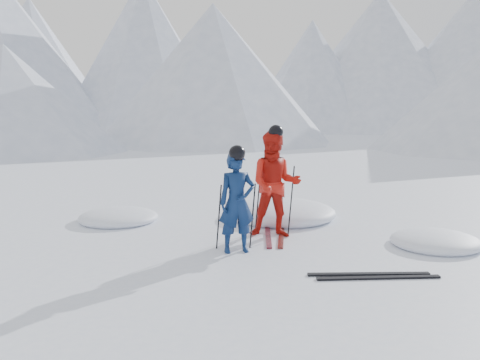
{
  "coord_description": "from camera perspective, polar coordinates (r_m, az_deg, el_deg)",
  "views": [
    {
      "loc": [
        -1.55,
        -7.92,
        2.3
      ],
      "look_at": [
        -1.72,
        0.5,
        1.1
      ],
      "focal_mm": 38.0,
      "sensor_mm": 36.0,
      "label": 1
    }
  ],
  "objects": [
    {
      "name": "ground",
      "position": [
        8.39,
        11.88,
        -7.98
      ],
      "size": [
        160.0,
        160.0,
        0.0
      ],
      "primitive_type": "plane",
      "color": "white",
      "rests_on": "ground"
    },
    {
      "name": "mountain_range",
      "position": [
        44.06,
        10.97,
        13.72
      ],
      "size": [
        106.15,
        62.94,
        15.53
      ],
      "color": "#B2BCD1",
      "rests_on": "ground"
    },
    {
      "name": "skier_blue",
      "position": [
        8.08,
        -0.34,
        -2.55
      ],
      "size": [
        0.67,
        0.53,
        1.61
      ],
      "primitive_type": "imported",
      "rotation": [
        0.0,
        0.0,
        0.28
      ],
      "color": "#0C224C",
      "rests_on": "ground"
    },
    {
      "name": "skier_red",
      "position": [
        9.05,
        3.98,
        -0.5
      ],
      "size": [
        0.95,
        0.76,
        1.9
      ],
      "primitive_type": "imported",
      "rotation": [
        0.0,
        0.0,
        -0.04
      ],
      "color": "red",
      "rests_on": "ground"
    },
    {
      "name": "pole_blue_left",
      "position": [
        8.29,
        -2.39,
        -4.17
      ],
      "size": [
        0.11,
        0.08,
        1.07
      ],
      "primitive_type": "cylinder",
      "rotation": [
        0.05,
        0.08,
        0.0
      ],
      "color": "black",
      "rests_on": "ground"
    },
    {
      "name": "pole_blue_right",
      "position": [
        8.37,
        1.42,
        -4.04
      ],
      "size": [
        0.11,
        0.07,
        1.07
      ],
      "primitive_type": "cylinder",
      "rotation": [
        -0.04,
        0.08,
        0.0
      ],
      "color": "black",
      "rests_on": "ground"
    },
    {
      "name": "pole_red_left",
      "position": [
        9.34,
        2.05,
        -2.18
      ],
      "size": [
        0.13,
        0.1,
        1.26
      ],
      "primitive_type": "cylinder",
      "rotation": [
        0.06,
        0.08,
        0.0
      ],
      "color": "black",
      "rests_on": "ground"
    },
    {
      "name": "pole_red_right",
      "position": [
        9.27,
        5.77,
        -2.29
      ],
      "size": [
        0.13,
        0.09,
        1.26
      ],
      "primitive_type": "cylinder",
      "rotation": [
        -0.05,
        0.08,
        0.0
      ],
      "color": "black",
      "rests_on": "ground"
    },
    {
      "name": "ski_worn_left",
      "position": [
        9.23,
        3.17,
        -6.23
      ],
      "size": [
        0.11,
        1.7,
        0.03
      ],
      "primitive_type": "cube",
      "rotation": [
        0.0,
        0.0,
        -0.01
      ],
      "color": "black",
      "rests_on": "ground"
    },
    {
      "name": "ski_worn_right",
      "position": [
        9.24,
        4.67,
        -6.23
      ],
      "size": [
        0.22,
        1.7,
        0.03
      ],
      "primitive_type": "cube",
      "rotation": [
        0.0,
        0.0,
        -0.08
      ],
      "color": "black",
      "rests_on": "ground"
    },
    {
      "name": "ski_loose_a",
      "position": [
        7.37,
        14.24,
        -10.2
      ],
      "size": [
        1.7,
        0.17,
        0.03
      ],
      "primitive_type": "cube",
      "rotation": [
        0.0,
        0.0,
        1.62
      ],
      "color": "black",
      "rests_on": "ground"
    },
    {
      "name": "ski_loose_b",
      "position": [
        7.26,
        15.29,
        -10.54
      ],
      "size": [
        1.7,
        0.23,
        0.03
      ],
      "primitive_type": "cube",
      "rotation": [
        0.0,
        0.0,
        1.65
      ],
      "color": "black",
      "rests_on": "ground"
    },
    {
      "name": "snow_lumps",
      "position": [
        10.19,
        4.99,
        -4.97
      ],
      "size": [
        9.26,
        4.65,
        0.51
      ],
      "color": "white",
      "rests_on": "ground"
    }
  ]
}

